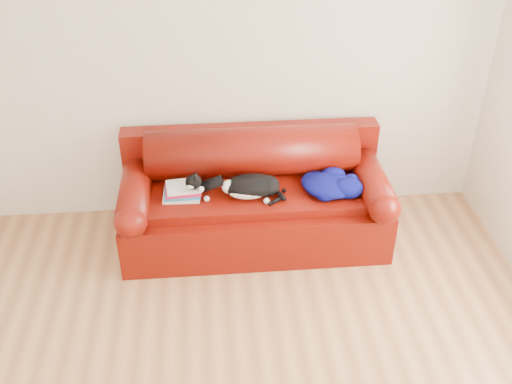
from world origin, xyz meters
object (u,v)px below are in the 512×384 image
(book_stack, at_px, (183,191))
(blanket, at_px, (331,184))
(sofa_base, at_px, (254,214))
(cat, at_px, (250,187))

(book_stack, bearing_deg, blanket, -1.50)
(sofa_base, xyz_separation_m, cat, (-0.04, -0.12, 0.35))
(book_stack, xyz_separation_m, blanket, (1.15, -0.03, 0.02))
(sofa_base, relative_size, cat, 3.49)
(sofa_base, bearing_deg, blanket, -9.86)
(blanket, bearing_deg, cat, -178.74)
(sofa_base, height_order, cat, cat)
(book_stack, distance_m, blanket, 1.15)
(cat, height_order, blanket, cat)
(cat, xyz_separation_m, blanket, (0.63, 0.01, -0.02))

